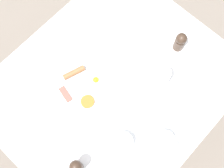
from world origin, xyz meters
TOP-DOWN VIEW (x-y plane):
  - ground_plane at (0.00, 0.00)m, footprint 8.00×8.00m
  - table at (0.00, 0.00)m, footprint 0.95×1.12m
  - breakfast_plate at (0.10, 0.11)m, footprint 0.30×0.30m
  - teapot_near at (-0.30, -0.30)m, footprint 0.20×0.11m
  - teacup_with_saucer_left at (-0.22, 0.17)m, footprint 0.16×0.16m
  - teacup_with_saucer_right at (-0.35, 0.04)m, footprint 0.16×0.16m
  - water_glass_tall at (-0.16, -0.17)m, footprint 0.07×0.07m
  - pepper_grinder at (-0.10, -0.37)m, footprint 0.05×0.05m
  - salt_grinder at (-0.15, 0.38)m, footprint 0.05×0.05m
  - fork_by_plate at (0.29, -0.09)m, footprint 0.12×0.16m
  - knife_by_plate at (0.06, 0.41)m, footprint 0.22×0.08m

SIDE VIEW (x-z plane):
  - ground_plane at x=0.00m, z-range 0.00..0.00m
  - table at x=0.00m, z-range 0.30..1.05m
  - fork_by_plate at x=0.29m, z-range 0.74..0.75m
  - knife_by_plate at x=0.06m, z-range 0.74..0.75m
  - breakfast_plate at x=0.10m, z-range 0.73..0.77m
  - teacup_with_saucer_left at x=-0.22m, z-range 0.74..0.80m
  - teacup_with_saucer_right at x=-0.35m, z-range 0.74..0.80m
  - teapot_near at x=-0.30m, z-range 0.73..0.86m
  - pepper_grinder at x=-0.10m, z-range 0.75..0.87m
  - salt_grinder at x=-0.15m, z-range 0.75..0.87m
  - water_glass_tall at x=-0.16m, z-range 0.74..0.88m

